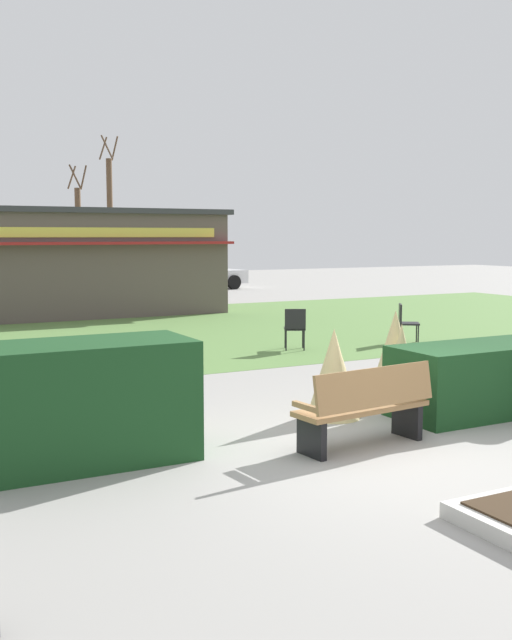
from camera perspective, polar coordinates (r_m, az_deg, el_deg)
ground_plane at (r=8.55m, az=9.54°, el=-10.05°), size 80.00×80.00×0.00m
lawn_patch at (r=18.59m, az=-11.83°, el=-1.11°), size 36.00×12.00×0.01m
park_bench at (r=8.61m, az=8.43°, el=-6.59°), size 1.75×0.70×0.95m
hedge_left at (r=8.16m, az=-13.49°, el=-6.21°), size 2.43×1.10×1.30m
hedge_right at (r=10.56m, az=16.64°, el=-4.38°), size 2.39×1.10×0.95m
ornamental_grass_behind_left at (r=10.79m, az=11.07°, el=-3.39°), size 0.58×0.58×1.18m
ornamental_grass_behind_right at (r=9.94m, az=5.99°, el=-4.09°), size 0.72×0.72×1.20m
ornamental_grass_behind_center at (r=11.15m, az=10.61°, el=-2.66°), size 0.78×0.78×1.34m
ornamental_grass_behind_far at (r=9.44m, az=-8.07°, el=-5.24°), size 0.67×0.67×1.02m
food_kiosk at (r=24.01m, az=-15.11°, el=4.36°), size 9.87×5.35×3.22m
cafe_chair_west at (r=15.72m, az=3.00°, el=-0.42°), size 0.59×0.59×0.89m
cafe_chair_east at (r=17.04m, az=11.37°, el=-0.00°), size 0.61×0.61×0.89m
parked_car_center_slot at (r=31.85m, az=-14.61°, el=3.09°), size 4.29×2.23×1.20m
parked_car_east_slot at (r=33.74m, az=-4.47°, el=3.46°), size 4.35×2.36×1.20m
tree_left_bg at (r=36.83m, az=-11.14°, el=7.60°), size 0.91×0.96×7.15m
tree_right_bg at (r=36.51m, az=-13.46°, el=6.45°), size 0.91×0.96×5.72m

